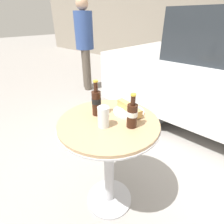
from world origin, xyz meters
TOP-DOWN VIEW (x-y plane):
  - ground_plane at (0.00, 0.00)m, footprint 30.00×30.00m
  - bistro_table at (0.00, 0.00)m, footprint 0.66×0.66m
  - cola_bottle_left at (0.15, 0.05)m, footprint 0.06×0.06m
  - cola_bottle_right at (-0.12, 0.01)m, footprint 0.06×0.06m
  - drinking_glass at (0.02, -0.07)m, footprint 0.07×0.07m
  - lunch_plate_near at (0.03, 0.17)m, footprint 0.23×0.21m
  - pedestrian at (-2.18, 1.61)m, footprint 0.34×0.34m

SIDE VIEW (x-z plane):
  - ground_plane at x=0.00m, z-range 0.00..0.00m
  - bistro_table at x=0.00m, z-range 0.19..0.96m
  - lunch_plate_near at x=0.03m, z-range 0.76..0.83m
  - drinking_glass at x=0.02m, z-range 0.77..0.90m
  - cola_bottle_left at x=0.15m, z-range 0.75..0.96m
  - cola_bottle_right at x=-0.12m, z-range 0.75..0.99m
  - pedestrian at x=-2.18m, z-range 0.11..1.79m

